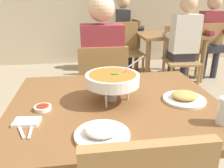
{
  "coord_description": "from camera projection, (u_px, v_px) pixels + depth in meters",
  "views": [
    {
      "loc": [
        -0.18,
        -1.17,
        1.29
      ],
      "look_at": [
        0.0,
        0.15,
        0.78
      ],
      "focal_mm": 36.67,
      "sensor_mm": 36.0,
      "label": 1
    }
  ],
  "objects": [
    {
      "name": "dining_table_main",
      "position": [
        116.0,
        117.0,
        1.34
      ],
      "size": [
        1.18,
        0.99,
        0.73
      ],
      "color": "brown",
      "rests_on": "ground_plane"
    },
    {
      "name": "chair_diner_main",
      "position": [
        103.0,
        87.0,
        2.1
      ],
      "size": [
        0.44,
        0.44,
        0.9
      ],
      "color": "olive",
      "rests_on": "ground_plane"
    },
    {
      "name": "diner_main",
      "position": [
        102.0,
        61.0,
        2.05
      ],
      "size": [
        0.4,
        0.45,
        1.31
      ],
      "color": "#2D2D38",
      "rests_on": "ground_plane"
    },
    {
      "name": "curry_bowl",
      "position": [
        112.0,
        80.0,
        1.27
      ],
      "size": [
        0.33,
        0.3,
        0.26
      ],
      "color": "silver",
      "rests_on": "dining_table_main"
    },
    {
      "name": "rice_plate",
      "position": [
        102.0,
        132.0,
        0.97
      ],
      "size": [
        0.24,
        0.24,
        0.06
      ],
      "color": "white",
      "rests_on": "dining_table_main"
    },
    {
      "name": "appetizer_plate",
      "position": [
        184.0,
        97.0,
        1.31
      ],
      "size": [
        0.24,
        0.24,
        0.06
      ],
      "color": "white",
      "rests_on": "dining_table_main"
    },
    {
      "name": "sauce_dish",
      "position": [
        43.0,
        108.0,
        1.21
      ],
      "size": [
        0.09,
        0.09,
        0.02
      ],
      "color": "white",
      "rests_on": "dining_table_main"
    },
    {
      "name": "napkin_folded",
      "position": [
        27.0,
        122.0,
        1.08
      ],
      "size": [
        0.13,
        0.09,
        0.02
      ],
      "primitive_type": "cube",
      "rotation": [
        0.0,
        0.0,
        -0.1
      ],
      "color": "white",
      "rests_on": "dining_table_main"
    },
    {
      "name": "fork_utensil",
      "position": [
        20.0,
        129.0,
        1.03
      ],
      "size": [
        0.08,
        0.16,
        0.01
      ],
      "primitive_type": "cube",
      "rotation": [
        0.0,
        0.0,
        0.41
      ],
      "color": "silver",
      "rests_on": "dining_table_main"
    },
    {
      "name": "spoon_utensil",
      "position": [
        31.0,
        128.0,
        1.03
      ],
      "size": [
        0.02,
        0.17,
        0.01
      ],
      "primitive_type": "cube",
      "rotation": [
        0.0,
        0.0,
        0.05
      ],
      "color": "silver",
      "rests_on": "dining_table_main"
    },
    {
      "name": "dining_table_far",
      "position": [
        169.0,
        42.0,
        3.71
      ],
      "size": [
        1.0,
        0.8,
        0.73
      ],
      "color": "brown",
      "rests_on": "ground_plane"
    },
    {
      "name": "chair_bg_left",
      "position": [
        130.0,
        41.0,
        4.21
      ],
      "size": [
        0.47,
        0.47,
        0.9
      ],
      "color": "olive",
      "rests_on": "ground_plane"
    },
    {
      "name": "chair_bg_middle",
      "position": [
        206.0,
        47.0,
        3.76
      ],
      "size": [
        0.48,
        0.48,
        0.9
      ],
      "color": "olive",
      "rests_on": "ground_plane"
    },
    {
      "name": "chair_bg_right",
      "position": [
        180.0,
        55.0,
        3.24
      ],
      "size": [
        0.48,
        0.48,
        0.9
      ],
      "color": "olive",
      "rests_on": "ground_plane"
    },
    {
      "name": "chair_bg_corner",
      "position": [
        127.0,
        47.0,
        3.72
      ],
      "size": [
        0.47,
        0.47,
        0.9
      ],
      "color": "olive",
      "rests_on": "ground_plane"
    },
    {
      "name": "patron_bg_left",
      "position": [
        125.0,
        29.0,
        4.07
      ],
      "size": [
        0.45,
        0.4,
        1.31
      ],
      "color": "#2D2D38",
      "rests_on": "ground_plane"
    },
    {
      "name": "patron_bg_middle",
      "position": [
        211.0,
        32.0,
        3.67
      ],
      "size": [
        0.4,
        0.45,
        1.31
      ],
      "color": "#2D2D38",
      "rests_on": "ground_plane"
    },
    {
      "name": "patron_bg_right",
      "position": [
        183.0,
        39.0,
        3.11
      ],
      "size": [
        0.4,
        0.45,
        1.31
      ],
      "color": "#2D2D38",
      "rests_on": "ground_plane"
    }
  ]
}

